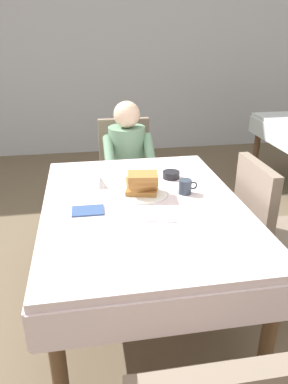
{
  "coord_description": "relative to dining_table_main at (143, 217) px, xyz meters",
  "views": [
    {
      "loc": [
        -0.3,
        -1.8,
        1.62
      ],
      "look_at": [
        0.01,
        0.03,
        0.79
      ],
      "focal_mm": 33.88,
      "sensor_mm": 36.0,
      "label": 1
    }
  ],
  "objects": [
    {
      "name": "chair_diner",
      "position": [
        0.04,
        1.17,
        -0.12
      ],
      "size": [
        0.44,
        0.45,
        0.93
      ],
      "rotation": [
        0.0,
        0.0,
        3.14
      ],
      "color": "#7A6B5B",
      "rests_on": "ground"
    },
    {
      "name": "napkin_folded",
      "position": [
        -0.31,
        -0.06,
        0.09
      ],
      "size": [
        0.17,
        0.12,
        0.01
      ],
      "primitive_type": "cube",
      "rotation": [
        0.0,
        0.0,
        -0.02
      ],
      "color": "#334C7F",
      "rests_on": "dining_table_main"
    },
    {
      "name": "syrup_pitcher",
      "position": [
        -0.22,
        0.26,
        0.13
      ],
      "size": [
        0.08,
        0.08,
        0.07
      ],
      "color": "silver",
      "rests_on": "dining_table_main"
    },
    {
      "name": "spoon_near_edge",
      "position": [
        0.06,
        -0.23,
        0.09
      ],
      "size": [
        0.15,
        0.05,
        0.0
      ],
      "primitive_type": "cube",
      "rotation": [
        0.0,
        0.0,
        -0.24
      ],
      "color": "silver",
      "rests_on": "dining_table_main"
    },
    {
      "name": "ground_plane",
      "position": [
        0.0,
        0.0,
        -0.65
      ],
      "size": [
        14.0,
        14.0,
        0.0
      ],
      "primitive_type": "plane",
      "color": "brown"
    },
    {
      "name": "breakfast_stack",
      "position": [
        0.01,
        0.1,
        0.17
      ],
      "size": [
        0.2,
        0.16,
        0.12
      ],
      "color": "#A36B33",
      "rests_on": "plate_breakfast"
    },
    {
      "name": "dining_table_main",
      "position": [
        0.0,
        0.0,
        0.0
      ],
      "size": [
        1.12,
        1.52,
        0.74
      ],
      "color": "silver",
      "rests_on": "ground"
    },
    {
      "name": "chair_right_side",
      "position": [
        0.77,
        0.0,
        -0.12
      ],
      "size": [
        0.45,
        0.44,
        0.93
      ],
      "rotation": [
        0.0,
        0.0,
        -1.57
      ],
      "color": "#7A6B5B",
      "rests_on": "ground"
    },
    {
      "name": "knife_right_of_plate",
      "position": [
        0.21,
        0.08,
        0.09
      ],
      "size": [
        0.01,
        0.2,
        0.0
      ],
      "primitive_type": "cube",
      "rotation": [
        0.0,
        0.0,
        1.57
      ],
      "color": "silver",
      "rests_on": "dining_table_main"
    },
    {
      "name": "cup_coffee",
      "position": [
        0.27,
        0.08,
        0.13
      ],
      "size": [
        0.11,
        0.08,
        0.08
      ],
      "color": "#333D4C",
      "rests_on": "dining_table_main"
    },
    {
      "name": "fork_left_of_plate",
      "position": [
        -0.17,
        0.08,
        0.09
      ],
      "size": [
        0.03,
        0.18,
        0.0
      ],
      "primitive_type": "cube",
      "rotation": [
        0.0,
        0.0,
        1.65
      ],
      "color": "silver",
      "rests_on": "dining_table_main"
    },
    {
      "name": "bowl_butter",
      "position": [
        0.24,
        0.33,
        0.11
      ],
      "size": [
        0.11,
        0.11,
        0.04
      ],
      "primitive_type": "cylinder",
      "color": "black",
      "rests_on": "dining_table_main"
    },
    {
      "name": "back_wall",
      "position": [
        0.0,
        3.4,
        0.95
      ],
      "size": [
        12.0,
        0.16,
        3.2
      ],
      "primitive_type": "cube",
      "color": "#B2B7C1",
      "rests_on": "ground"
    },
    {
      "name": "diner_person",
      "position": [
        0.04,
        1.01,
        0.02
      ],
      "size": [
        0.4,
        0.43,
        1.12
      ],
      "rotation": [
        0.0,
        0.0,
        3.14
      ],
      "color": "gray",
      "rests_on": "ground"
    },
    {
      "name": "plate_breakfast",
      "position": [
        0.02,
        0.1,
        0.1
      ],
      "size": [
        0.28,
        0.28,
        0.02
      ],
      "primitive_type": "cylinder",
      "color": "white",
      "rests_on": "dining_table_main"
    }
  ]
}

